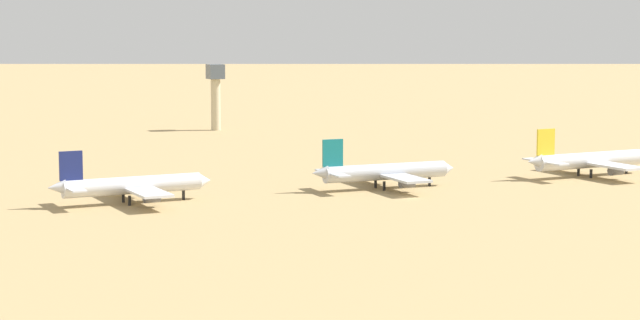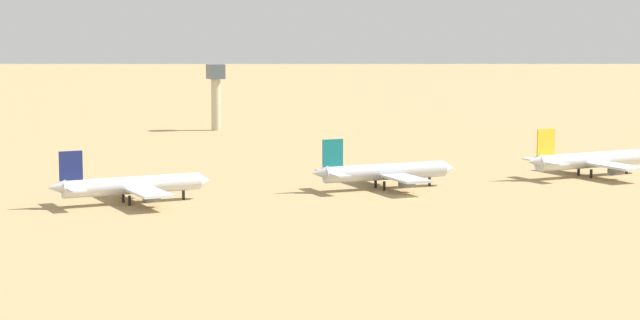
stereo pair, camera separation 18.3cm
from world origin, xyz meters
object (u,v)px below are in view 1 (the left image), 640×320
(parked_jet_navy_2, at_px, (131,185))
(parked_jet_yellow_4, at_px, (589,160))
(parked_jet_teal_3, at_px, (384,172))
(control_tower, at_px, (216,90))

(parked_jet_navy_2, bearing_deg, parked_jet_yellow_4, -4.64)
(parked_jet_teal_3, xyz_separation_m, parked_jet_yellow_4, (53.16, -0.73, 0.15))
(parked_jet_teal_3, xyz_separation_m, control_tower, (8.63, 145.82, 9.63))
(parked_jet_navy_2, distance_m, control_tower, 158.43)
(parked_jet_yellow_4, xyz_separation_m, control_tower, (-44.53, 146.55, 9.48))
(parked_jet_navy_2, bearing_deg, control_tower, 62.46)
(parked_jet_navy_2, height_order, parked_jet_teal_3, parked_jet_teal_3)
(parked_jet_navy_2, height_order, control_tower, control_tower)
(parked_jet_navy_2, distance_m, parked_jet_yellow_4, 108.91)
(parked_jet_navy_2, xyz_separation_m, parked_jet_yellow_4, (108.89, -2.10, 0.20))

